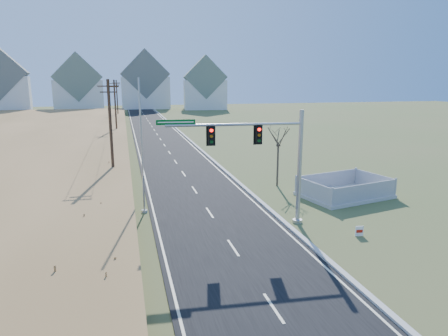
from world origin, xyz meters
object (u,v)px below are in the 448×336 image
fence_enclosure (344,193)px  open_sign (359,231)px  traffic_signal_mast (271,156)px  bare_tree (279,135)px  flagpole (142,161)px

fence_enclosure → open_sign: (-3.51, -7.57, 0.03)m
traffic_signal_mast → bare_tree: bearing=69.9°
open_sign → traffic_signal_mast: bearing=150.1°
traffic_signal_mast → flagpole: flagpole is taller
traffic_signal_mast → open_sign: (4.38, -3.17, -4.08)m
traffic_signal_mast → flagpole: 8.66m
fence_enclosure → open_sign: 8.35m
open_sign → flagpole: bearing=154.0°
traffic_signal_mast → bare_tree: size_ratio=1.65×
open_sign → bare_tree: size_ratio=0.11×
bare_tree → flagpole: bearing=-159.0°
open_sign → flagpole: (-11.88, 7.43, 3.30)m
fence_enclosure → flagpole: bearing=168.1°
flagpole → bare_tree: flagpole is taller
flagpole → open_sign: bearing=-32.0°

